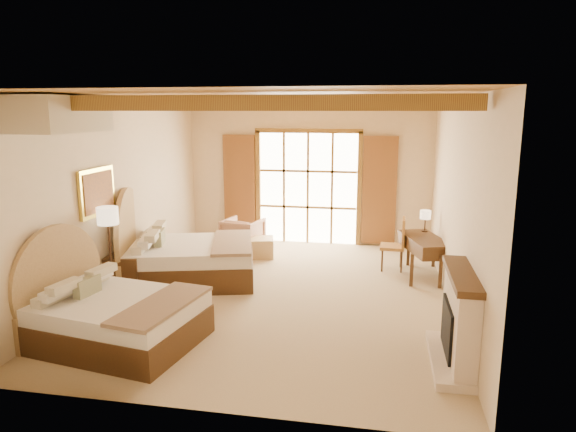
% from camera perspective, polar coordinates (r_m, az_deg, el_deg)
% --- Properties ---
extents(floor, '(7.00, 7.00, 0.00)m').
position_cam_1_polar(floor, '(8.67, -1.16, -8.55)').
color(floor, tan).
rests_on(floor, ground).
extents(wall_back, '(5.50, 0.00, 5.50)m').
position_cam_1_polar(wall_back, '(11.67, 2.28, 4.78)').
color(wall_back, beige).
rests_on(wall_back, ground).
extents(wall_left, '(0.00, 7.00, 7.00)m').
position_cam_1_polar(wall_left, '(9.21, -18.23, 2.35)').
color(wall_left, beige).
rests_on(wall_left, ground).
extents(wall_right, '(0.00, 7.00, 7.00)m').
position_cam_1_polar(wall_right, '(8.17, 18.05, 1.23)').
color(wall_right, beige).
rests_on(wall_right, ground).
extents(ceiling, '(7.00, 7.00, 0.00)m').
position_cam_1_polar(ceiling, '(8.14, -1.26, 13.09)').
color(ceiling, '#BA803B').
rests_on(ceiling, ground).
extents(ceiling_beams, '(5.39, 4.60, 0.18)m').
position_cam_1_polar(ceiling_beams, '(8.14, -1.25, 12.25)').
color(ceiling_beams, olive).
rests_on(ceiling_beams, ceiling).
extents(french_doors, '(3.95, 0.08, 2.60)m').
position_cam_1_polar(french_doors, '(11.66, 2.22, 3.04)').
color(french_doors, white).
rests_on(french_doors, ground).
extents(fireplace, '(0.46, 1.40, 1.16)m').
position_cam_1_polar(fireplace, '(6.54, 18.34, -11.32)').
color(fireplace, beige).
rests_on(fireplace, ground).
extents(painting, '(0.06, 0.95, 0.75)m').
position_cam_1_polar(painting, '(8.52, -20.41, 2.51)').
color(painting, gold).
rests_on(painting, wall_left).
extents(canopy_valance, '(0.70, 1.40, 0.45)m').
position_cam_1_polar(canopy_valance, '(7.21, -24.10, 10.30)').
color(canopy_valance, beige).
rests_on(canopy_valance, ceiling).
extents(bed_near, '(2.24, 1.83, 1.32)m').
position_cam_1_polar(bed_near, '(7.21, -19.41, -10.14)').
color(bed_near, '#472C14').
rests_on(bed_near, floor).
extents(bed_far, '(2.64, 2.21, 1.47)m').
position_cam_1_polar(bed_far, '(9.40, -11.77, -4.33)').
color(bed_far, '#472C14').
rests_on(bed_far, floor).
extents(nightstand, '(0.63, 0.63, 0.66)m').
position_cam_1_polar(nightstand, '(9.00, -17.60, -6.14)').
color(nightstand, '#472C14').
rests_on(nightstand, floor).
extents(floor_lamp, '(0.33, 0.33, 1.54)m').
position_cam_1_polar(floor_lamp, '(8.41, -19.37, -0.60)').
color(floor_lamp, '#362317').
rests_on(floor_lamp, floor).
extents(armchair, '(0.91, 0.92, 0.71)m').
position_cam_1_polar(armchair, '(11.17, -5.02, -2.05)').
color(armchair, '#A57156').
rests_on(armchair, floor).
extents(ottoman, '(0.65, 0.65, 0.39)m').
position_cam_1_polar(ottoman, '(10.72, -3.10, -3.49)').
color(ottoman, tan).
rests_on(ottoman, floor).
extents(desk, '(0.94, 1.46, 0.73)m').
position_cam_1_polar(desk, '(9.75, 14.84, -4.25)').
color(desk, '#472C14').
rests_on(desk, floor).
extents(desk_chair, '(0.46, 0.46, 1.01)m').
position_cam_1_polar(desk_chair, '(10.02, 11.61, -4.10)').
color(desk_chair, olive).
rests_on(desk_chair, floor).
extents(desk_lamp, '(0.20, 0.20, 0.41)m').
position_cam_1_polar(desk_lamp, '(10.08, 15.03, 0.05)').
color(desk_lamp, '#362317').
rests_on(desk_lamp, desk).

